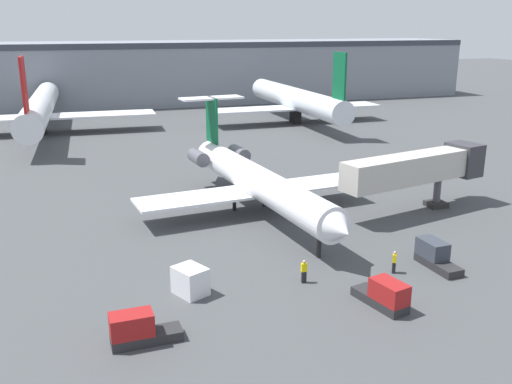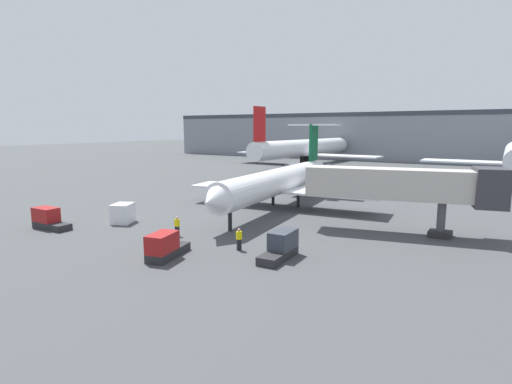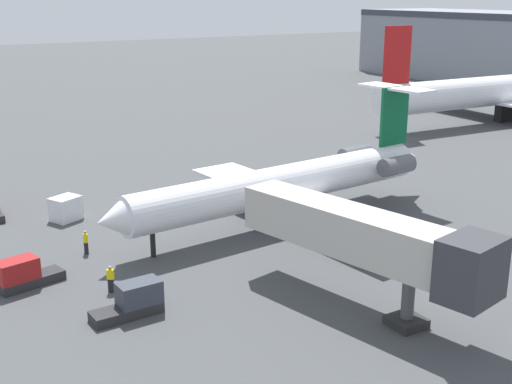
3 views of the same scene
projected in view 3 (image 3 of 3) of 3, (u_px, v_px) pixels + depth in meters
The scene contains 9 objects.
ground_plane at pixel (296, 218), 53.75m from camera, with size 400.00×400.00×0.10m, color #424447.
regional_jet at pixel (290, 182), 51.79m from camera, with size 22.92×30.68×9.68m.
jet_bridge at pixel (375, 240), 36.72m from camera, with size 16.31×6.31×5.98m.
ground_crew_marshaller at pixel (86, 242), 46.08m from camera, with size 0.42×0.29×1.69m.
ground_crew_loader at pixel (111, 279), 40.19m from camera, with size 0.45×0.48×1.69m.
baggage_tug_lead at pixel (134, 301), 37.35m from camera, with size 1.58×4.06×1.90m.
baggage_tug_trailing at pixel (23, 275), 40.83m from camera, with size 2.25×4.21×1.90m.
cargo_container_uld at pixel (66, 209), 52.90m from camera, with size 2.45×2.67×1.89m.
parked_airliner_west_end at pixel (506, 90), 92.27m from camera, with size 36.74×43.59×13.42m.
Camera 3 is at (41.99, -28.93, 17.37)m, focal length 47.13 mm.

